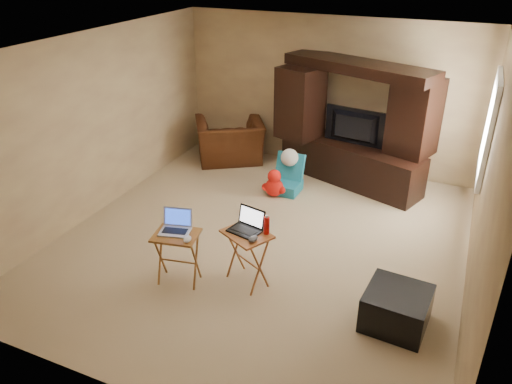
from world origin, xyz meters
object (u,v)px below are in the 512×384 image
at_px(entertainment_center, 354,125).
at_px(laptop_right, 244,222).
at_px(ottoman, 396,308).
at_px(recliner, 230,141).
at_px(plush_toy, 274,183).
at_px(television, 353,128).
at_px(tray_table_left, 178,258).
at_px(child_rocker, 286,174).
at_px(push_toy, 398,180).
at_px(water_bottle, 267,226).
at_px(laptop_left, 174,223).
at_px(mouse_right, 253,239).
at_px(tray_table_right, 247,258).
at_px(mouse_left, 187,239).

relative_size(entertainment_center, laptop_right, 6.93).
distance_m(entertainment_center, ottoman, 3.49).
bearing_deg(recliner, plush_toy, 109.02).
distance_m(entertainment_center, television, 0.06).
relative_size(television, tray_table_left, 1.56).
relative_size(television, recliner, 0.87).
distance_m(child_rocker, push_toy, 1.76).
xyz_separation_m(plush_toy, push_toy, (1.71, 0.93, -0.03)).
xyz_separation_m(tray_table_left, laptop_right, (0.68, 0.33, 0.46)).
bearing_deg(water_bottle, laptop_right, -165.96).
bearing_deg(plush_toy, laptop_left, -95.20).
bearing_deg(entertainment_center, laptop_right, -78.43).
bearing_deg(mouse_right, laptop_right, 140.53).
bearing_deg(recliner, tray_table_right, 86.80).
bearing_deg(entertainment_center, television, -70.49).
height_order(entertainment_center, recliner, entertainment_center).
relative_size(television, push_toy, 1.96).
height_order(push_toy, tray_table_right, tray_table_right).
bearing_deg(laptop_right, child_rocker, 111.66).
distance_m(laptop_left, laptop_right, 0.77).
bearing_deg(tray_table_right, plush_toy, 131.28).
bearing_deg(mouse_right, push_toy, 71.77).
xyz_separation_m(push_toy, tray_table_left, (-1.90, -3.37, 0.13)).
height_order(recliner, push_toy, recliner).
bearing_deg(television, child_rocker, 50.83).
xyz_separation_m(television, laptop_left, (-1.14, -3.35, -0.18)).
relative_size(entertainment_center, plush_toy, 5.42).
bearing_deg(ottoman, television, 112.55).
bearing_deg(ottoman, child_rocker, 131.43).
height_order(recliner, water_bottle, water_bottle).
xyz_separation_m(push_toy, water_bottle, (-0.98, -2.99, 0.57)).
bearing_deg(child_rocker, plush_toy, -118.36).
bearing_deg(television, mouse_left, 83.97).
bearing_deg(tray_table_left, ottoman, -4.24).
height_order(tray_table_right, laptop_left, laptop_left).
bearing_deg(tray_table_left, push_toy, 49.88).
height_order(child_rocker, laptop_left, laptop_left).
height_order(recliner, mouse_left, recliner).
bearing_deg(push_toy, mouse_right, -111.04).
xyz_separation_m(television, mouse_left, (-0.92, -3.45, -0.27)).
xyz_separation_m(plush_toy, tray_table_right, (0.53, -2.14, 0.11)).
bearing_deg(mouse_right, tray_table_right, 137.29).
bearing_deg(push_toy, ottoman, -83.65).
bearing_deg(mouse_right, tray_table_left, -167.73).
bearing_deg(tray_table_left, water_bottle, 11.97).
xyz_separation_m(recliner, laptop_left, (1.02, -3.39, 0.38)).
height_order(recliner, tray_table_right, recliner).
height_order(push_toy, laptop_right, laptop_right).
height_order(recliner, child_rocker, recliner).
bearing_deg(tray_table_left, child_rocker, 72.75).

